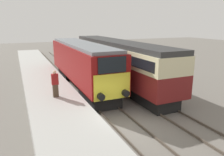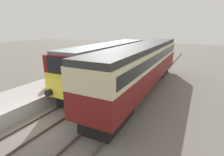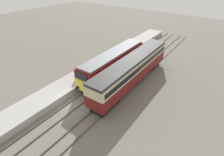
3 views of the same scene
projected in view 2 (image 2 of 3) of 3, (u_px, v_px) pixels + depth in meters
ground_plane at (36, 128)px, 9.90m from camera, size 120.00×120.00×0.00m
platform_left at (77, 78)px, 18.06m from camera, size 3.50×50.00×0.89m
rails_near_track at (87, 97)px, 14.16m from camera, size 1.51×60.00×0.14m
rails_far_track at (125, 105)px, 12.69m from camera, size 1.50×60.00×0.14m
locomotive at (109, 62)px, 16.98m from camera, size 2.70×14.12×4.03m
passenger_carriage at (143, 63)px, 15.29m from camera, size 2.75×17.24×4.13m
person_on_platform at (51, 74)px, 14.56m from camera, size 0.44×0.26×1.82m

